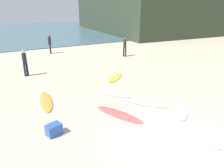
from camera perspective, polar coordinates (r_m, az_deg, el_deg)
name	(u,v)px	position (r m, az deg, el deg)	size (l,w,h in m)	color
ground_plane	(168,139)	(7.67, 15.15, -14.51)	(120.00, 120.00, 0.00)	beige
ocean_water	(22,31)	(43.50, -23.64, 13.34)	(120.00, 40.00, 0.08)	#426675
surfboard_0	(112,94)	(10.81, 0.07, -2.67)	(0.48, 1.98, 0.09)	silver
surfboard_1	(144,103)	(9.92, 8.78, -5.16)	(0.49, 2.26, 0.09)	silver
surfboard_2	(115,78)	(13.24, 0.89, 1.74)	(0.56, 1.96, 0.07)	yellow
surfboard_3	(189,133)	(8.14, 20.47, -12.60)	(0.56, 2.56, 0.07)	silver
surfboard_4	(180,109)	(9.73, 18.36, -6.62)	(0.58, 1.96, 0.08)	white
surfboard_5	(119,114)	(8.85, 1.96, -8.37)	(0.57, 2.33, 0.06)	#D85554
surfboard_6	(46,101)	(10.48, -17.83, -4.54)	(0.56, 2.46, 0.08)	orange
beachgoer_near	(25,62)	(14.61, -23.01, 5.73)	(0.39, 0.39, 1.74)	#191E33
beachgoer_mid	(125,46)	(19.09, 3.56, 10.48)	(0.38, 0.38, 1.73)	black
beachgoer_far	(50,43)	(21.15, -16.87, 10.81)	(0.32, 0.34, 1.82)	#191E33
beach_cooler	(54,130)	(7.81, -15.81, -12.04)	(0.52, 0.38, 0.41)	#2D56B2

